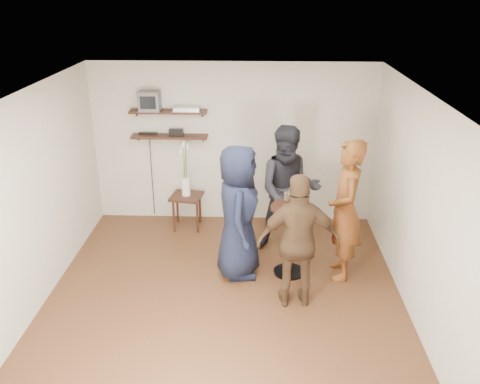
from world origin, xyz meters
name	(u,v)px	position (x,y,z in m)	size (l,w,h in m)	color
room	(223,209)	(0.00, 0.00, 1.30)	(4.58, 5.08, 2.68)	#452416
shelf_upper	(168,111)	(-1.00, 2.38, 1.85)	(1.20, 0.25, 0.04)	black
shelf_lower	(170,136)	(-1.00, 2.38, 1.45)	(1.20, 0.25, 0.04)	black
crt_monitor	(150,101)	(-1.28, 2.38, 2.02)	(0.32, 0.30, 0.30)	#59595B
dvd_deck	(187,109)	(-0.71, 2.38, 1.90)	(0.40, 0.24, 0.06)	silver
radio	(176,132)	(-0.89, 2.38, 1.52)	(0.22, 0.10, 0.10)	black
power_strip	(148,133)	(-1.35, 2.42, 1.48)	(0.30, 0.05, 0.03)	black
side_table	(187,201)	(-0.73, 2.10, 0.47)	(0.54, 0.54, 0.56)	black
vase_lilies	(186,178)	(-0.73, 2.10, 0.86)	(0.19, 0.19, 0.94)	white
drinks_table	(290,231)	(0.85, 0.75, 0.64)	(0.55, 0.55, 1.00)	black
wine_glass_fl	(287,197)	(0.78, 0.73, 1.15)	(0.07, 0.07, 0.21)	silver
wine_glass_fr	(297,198)	(0.91, 0.73, 1.14)	(0.07, 0.07, 0.20)	silver
wine_glass_bl	(290,195)	(0.83, 0.81, 1.14)	(0.07, 0.07, 0.21)	silver
wine_glass_br	(294,197)	(0.87, 0.77, 1.13)	(0.06, 0.06, 0.19)	silver
person_plaid	(345,211)	(1.54, 0.74, 0.96)	(0.70, 0.46, 1.91)	#B21514
person_dark	(289,190)	(0.85, 1.45, 0.94)	(0.92, 0.72, 1.89)	black
person_navy	(238,212)	(0.15, 0.73, 0.91)	(0.89, 0.58, 1.83)	black
person_brown	(299,242)	(0.90, 0.06, 0.85)	(1.00, 0.42, 1.70)	#4B3320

